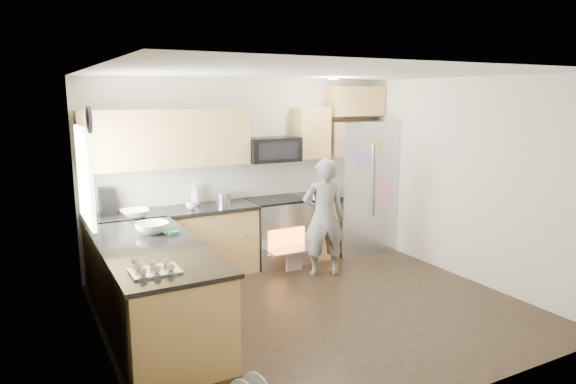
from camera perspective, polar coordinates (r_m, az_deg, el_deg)
ground at (r=5.95m, az=3.17°, el=-12.81°), size 4.50×4.50×0.00m
room_shell at (r=5.49m, az=2.94°, el=3.40°), size 4.54×4.04×2.62m
back_cabinet_run at (r=6.93m, az=-8.49°, el=-1.12°), size 4.45×0.64×2.50m
peninsula at (r=5.37m, az=-14.68°, el=-10.48°), size 0.96×2.36×1.04m
stove_range at (r=7.30m, az=-1.35°, el=-2.71°), size 0.76×0.97×1.79m
refrigerator at (r=7.97m, az=7.76°, el=0.67°), size 0.99×0.79×1.99m
person at (r=6.78m, az=4.00°, el=-2.84°), size 0.66×0.52×1.57m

